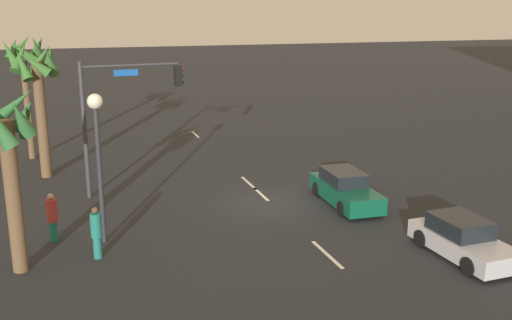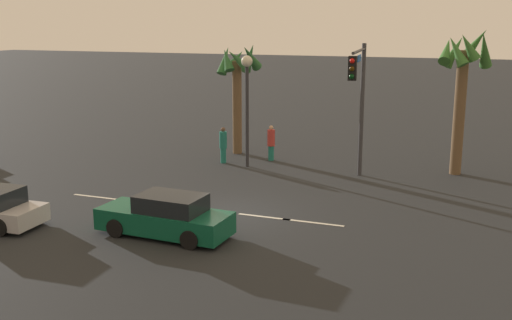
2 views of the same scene
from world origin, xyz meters
The scene contains 14 objects.
ground_plane centered at (0.00, 0.00, 0.00)m, with size 220.00×220.00×0.00m, color #232628.
lane_stripe_2 centered at (-6.06, 0.00, 0.01)m, with size 2.50×0.14×0.01m, color silver.
lane_stripe_3 centered at (1.27, 0.00, 0.01)m, with size 2.06×0.14×0.01m, color silver.
lane_stripe_4 centered at (3.16, 0.00, 0.01)m, with size 2.32×0.14×0.01m, color silver.
lane_stripe_5 centered at (15.38, 0.00, 0.01)m, with size 2.04×0.14×0.01m, color silver.
car_0 centered at (-7.67, -4.42, 0.63)m, with size 4.23×1.97×1.39m.
car_2 centered at (-1.14, -3.13, 0.67)m, with size 4.70×1.96×1.47m.
traffic_signal centered at (3.46, 6.09, 4.20)m, with size 0.70×4.76×6.20m.
streetlamp centered at (-2.37, 7.41, 3.95)m, with size 0.56×0.56×5.56m.
pedestrian_0 centered at (-3.83, 7.73, 0.98)m, with size 0.54×0.54×1.87m.
pedestrian_1 centered at (-1.72, 9.20, 0.97)m, with size 0.52×0.52×1.86m.
palm_tree_0 centered at (-4.04, 10.27, 4.35)m, with size 2.43×2.43×6.10m.
palm_tree_1 centered at (11.83, 10.32, 5.53)m, with size 2.59×2.74×7.11m.
palm_tree_2 centered at (7.58, 9.60, 4.84)m, with size 2.44×2.51×6.98m.
Camera 1 is at (-23.78, 8.47, 8.50)m, focal length 41.57 mm.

